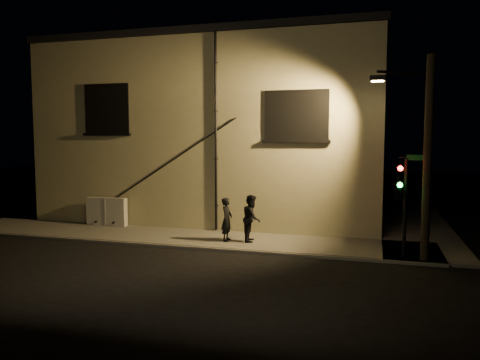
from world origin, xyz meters
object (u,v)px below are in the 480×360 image
(utility_cabinet, at_px, (107,211))
(traffic_signal, at_px, (399,188))
(pedestrian_b, at_px, (252,218))
(streetlamp_pole, at_px, (424,153))
(pedestrian_a, at_px, (227,219))

(utility_cabinet, bearing_deg, traffic_signal, -10.19)
(pedestrian_b, relative_size, traffic_signal, 0.53)
(pedestrian_b, xyz_separation_m, streetlamp_pole, (5.99, -1.00, 2.58))
(pedestrian_b, bearing_deg, traffic_signal, -106.97)
(utility_cabinet, height_order, pedestrian_b, pedestrian_b)
(pedestrian_a, xyz_separation_m, traffic_signal, (6.23, -0.69, 1.46))
(streetlamp_pole, bearing_deg, traffic_signal, 168.53)
(streetlamp_pole, bearing_deg, utility_cabinet, 169.74)
(utility_cabinet, relative_size, streetlamp_pole, 0.29)
(pedestrian_b, bearing_deg, streetlamp_pole, -107.23)
(traffic_signal, xyz_separation_m, streetlamp_pole, (0.71, -0.14, 1.19))
(utility_cabinet, xyz_separation_m, streetlamp_pole, (13.14, -2.38, 2.85))
(utility_cabinet, bearing_deg, pedestrian_b, -10.87)
(pedestrian_b, xyz_separation_m, traffic_signal, (5.29, -0.86, 1.39))
(utility_cabinet, relative_size, pedestrian_a, 1.15)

